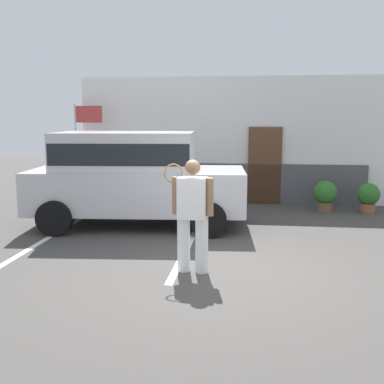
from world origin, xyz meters
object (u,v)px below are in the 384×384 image
parked_suv (133,174)px  flag_pole (83,134)px  potted_plant_by_porch (325,194)px  tennis_player_man (192,214)px  potted_plant_secondary (368,196)px

parked_suv → flag_pole: 3.42m
parked_suv → potted_plant_by_porch: 4.98m
parked_suv → potted_plant_by_porch: size_ratio=6.10×
tennis_player_man → potted_plant_by_porch: (2.74, 5.13, -0.48)m
tennis_player_man → flag_pole: (-3.75, 5.56, 0.99)m
flag_pole → potted_plant_by_porch: bearing=-3.8°
potted_plant_by_porch → parked_suv: bearing=-153.6°
parked_suv → flag_pole: (-2.07, 2.62, 0.75)m
parked_suv → tennis_player_man: bearing=-65.0°
parked_suv → tennis_player_man: parked_suv is taller
parked_suv → tennis_player_man: (1.68, -2.94, -0.23)m
tennis_player_man → potted_plant_secondary: bearing=-119.4°
tennis_player_man → flag_pole: flag_pole is taller
potted_plant_secondary → flag_pole: 7.71m
potted_plant_by_porch → flag_pole: size_ratio=0.29×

